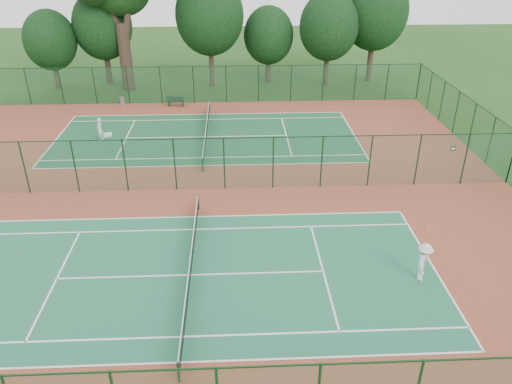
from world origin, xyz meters
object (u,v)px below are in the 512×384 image
trash_bin (122,101)px  player_far (100,130)px  player_near (424,262)px  bench (176,101)px  kit_bag (107,135)px

trash_bin → player_far: bearing=-90.0°
player_near → player_far: bearing=70.5°
player_near → bench: (-14.14, 26.67, -0.46)m
player_near → bench: bearing=52.1°
player_far → kit_bag: 1.25m
player_far → trash_bin: player_far is taller
trash_bin → kit_bag: 7.94m
player_far → bench: bearing=158.7°
player_far → trash_bin: (-0.01, 8.86, -0.53)m
trash_bin → kit_bag: trash_bin is taller
player_near → kit_bag: bearing=68.7°
player_far → bench: player_far is taller
player_near → kit_bag: player_near is taller
bench → kit_bag: bearing=-116.2°
bench → player_near: bearing=-55.4°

